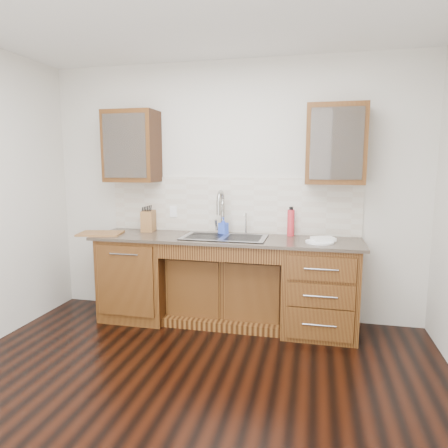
% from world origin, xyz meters
% --- Properties ---
extents(ground, '(4.00, 3.50, 0.10)m').
position_xyz_m(ground, '(0.00, 0.00, -0.05)').
color(ground, black).
extents(wall_back, '(4.00, 0.10, 2.70)m').
position_xyz_m(wall_back, '(0.00, 1.80, 1.35)').
color(wall_back, beige).
rests_on(wall_back, ground).
extents(base_cabinet_left, '(0.70, 0.62, 0.88)m').
position_xyz_m(base_cabinet_left, '(-0.95, 1.44, 0.44)').
color(base_cabinet_left, '#593014').
rests_on(base_cabinet_left, ground).
extents(base_cabinet_center, '(1.20, 0.44, 0.70)m').
position_xyz_m(base_cabinet_center, '(0.00, 1.53, 0.35)').
color(base_cabinet_center, '#593014').
rests_on(base_cabinet_center, ground).
extents(base_cabinet_right, '(0.70, 0.62, 0.88)m').
position_xyz_m(base_cabinet_right, '(0.95, 1.44, 0.44)').
color(base_cabinet_right, '#593014').
rests_on(base_cabinet_right, ground).
extents(countertop, '(2.70, 0.65, 0.03)m').
position_xyz_m(countertop, '(0.00, 1.43, 0.90)').
color(countertop, '#84705B').
rests_on(countertop, base_cabinet_left).
extents(backsplash, '(2.70, 0.02, 0.59)m').
position_xyz_m(backsplash, '(0.00, 1.74, 1.21)').
color(backsplash, beige).
rests_on(backsplash, wall_back).
extents(sink, '(0.84, 0.46, 0.19)m').
position_xyz_m(sink, '(0.00, 1.41, 0.83)').
color(sink, '#9E9EA5').
rests_on(sink, countertop).
extents(faucet, '(0.04, 0.04, 0.40)m').
position_xyz_m(faucet, '(-0.07, 1.64, 1.11)').
color(faucet, '#999993').
rests_on(faucet, countertop).
extents(filter_tap, '(0.02, 0.02, 0.24)m').
position_xyz_m(filter_tap, '(0.18, 1.65, 1.03)').
color(filter_tap, '#999993').
rests_on(filter_tap, countertop).
extents(upper_cabinet_left, '(0.55, 0.34, 0.75)m').
position_xyz_m(upper_cabinet_left, '(-1.05, 1.58, 1.83)').
color(upper_cabinet_left, '#593014').
rests_on(upper_cabinet_left, wall_back).
extents(upper_cabinet_right, '(0.55, 0.34, 0.75)m').
position_xyz_m(upper_cabinet_right, '(1.05, 1.58, 1.83)').
color(upper_cabinet_right, '#593014').
rests_on(upper_cabinet_right, wall_back).
extents(outlet_left, '(0.08, 0.01, 0.12)m').
position_xyz_m(outlet_left, '(-0.65, 1.73, 1.12)').
color(outlet_left, white).
rests_on(outlet_left, backsplash).
extents(outlet_right, '(0.08, 0.01, 0.12)m').
position_xyz_m(outlet_right, '(0.65, 1.73, 1.12)').
color(outlet_right, white).
rests_on(outlet_right, backsplash).
extents(soap_bottle, '(0.11, 0.11, 0.18)m').
position_xyz_m(soap_bottle, '(-0.05, 1.59, 1.00)').
color(soap_bottle, blue).
rests_on(soap_bottle, countertop).
extents(water_bottle, '(0.08, 0.08, 0.27)m').
position_xyz_m(water_bottle, '(0.64, 1.66, 1.04)').
color(water_bottle, red).
rests_on(water_bottle, countertop).
extents(plate, '(0.29, 0.29, 0.01)m').
position_xyz_m(plate, '(0.93, 1.36, 0.92)').
color(plate, white).
rests_on(plate, countertop).
extents(dish_towel, '(0.24, 0.21, 0.03)m').
position_xyz_m(dish_towel, '(0.96, 1.40, 0.94)').
color(dish_towel, white).
rests_on(dish_towel, plate).
extents(knife_block, '(0.15, 0.22, 0.23)m').
position_xyz_m(knife_block, '(-0.90, 1.62, 1.02)').
color(knife_block, '#9A6549').
rests_on(knife_block, countertop).
extents(cutting_board, '(0.49, 0.38, 0.02)m').
position_xyz_m(cutting_board, '(-1.31, 1.30, 0.92)').
color(cutting_board, brown).
rests_on(cutting_board, countertop).
extents(cup_left_a, '(0.14, 0.14, 0.10)m').
position_xyz_m(cup_left_a, '(-1.13, 1.58, 1.78)').
color(cup_left_a, white).
rests_on(cup_left_a, upper_cabinet_left).
extents(cup_left_b, '(0.12, 0.12, 0.09)m').
position_xyz_m(cup_left_b, '(-0.97, 1.58, 1.77)').
color(cup_left_b, white).
rests_on(cup_left_b, upper_cabinet_left).
extents(cup_right_a, '(0.17, 0.17, 0.11)m').
position_xyz_m(cup_right_a, '(0.92, 1.58, 1.78)').
color(cup_right_a, silver).
rests_on(cup_right_a, upper_cabinet_right).
extents(cup_right_b, '(0.12, 0.12, 0.08)m').
position_xyz_m(cup_right_b, '(1.18, 1.58, 1.77)').
color(cup_right_b, white).
rests_on(cup_right_b, upper_cabinet_right).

